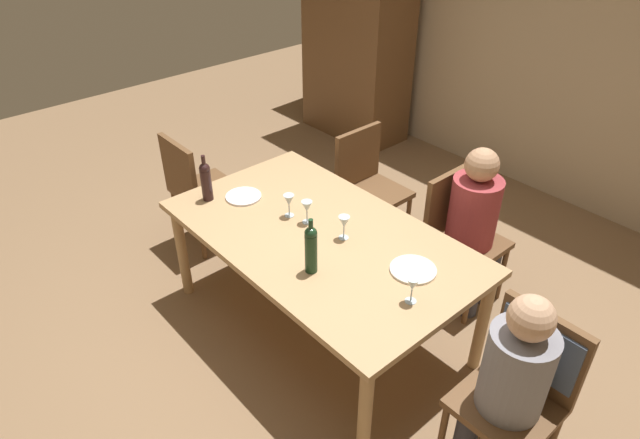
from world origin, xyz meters
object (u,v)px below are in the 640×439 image
Objects in this scene: wine_bottle_dark_red at (206,180)px; wine_glass_centre at (344,223)px; person_man_bearded at (476,219)px; wine_glass_near_right at (289,201)px; wine_glass_far at (412,285)px; dinner_plate_host at (243,196)px; wine_glass_near_left at (307,207)px; dinner_plate_guest_left at (413,270)px; person_woman_host at (511,382)px; armoire_cabinet at (357,32)px; dining_table at (320,243)px; chair_far_left at (367,181)px; chair_left_end at (195,185)px; wine_bottle_tall_green at (311,248)px; chair_right_end at (526,373)px; chair_far_right at (458,229)px.

wine_glass_centre is at bearing 22.14° from wine_bottle_dark_red.
person_man_bearded reaches higher than wine_glass_near_right.
wine_glass_centre is at bearing 168.92° from wine_glass_far.
dinner_plate_host is at bearing -46.41° from person_man_bearded.
wine_glass_near_left is 0.52m from dinner_plate_host.
person_woman_host is at bearing -13.32° from dinner_plate_guest_left.
armoire_cabinet is 3.11m from dining_table.
chair_far_left is at bearing 83.25° from dinner_plate_host.
wine_glass_far is 0.64× the size of dinner_plate_host.
chair_left_end is 0.73m from dinner_plate_host.
wine_bottle_tall_green reaches higher than chair_left_end.
wine_bottle_tall_green is at bearing -72.89° from wine_glass_centre.
chair_right_end is at bearing 66.32° from chair_far_left.
person_man_bearded is 1.11m from wine_glass_near_left.
wine_bottle_dark_red is at bearing -157.86° from wine_glass_centre.
dining_table is 1.04m from person_man_bearded.
person_woman_host is at bearing -4.78° from wine_glass_centre.
wine_glass_near_left is at bearing 15.49° from wine_glass_near_right.
dining_table is at bearing 130.91° from wine_bottle_tall_green.
wine_glass_near_right is at bearing 178.26° from wine_glass_far.
person_woman_host is 1.23m from wine_glass_centre.
armoire_cabinet is at bearing 139.95° from wine_glass_far.
person_man_bearded is at bearing 90.00° from chair_far_left.
armoire_cabinet reaches higher than wine_glass_near_right.
armoire_cabinet is 1.88× the size of person_man_bearded.
wine_glass_far is at bearing 16.24° from chair_right_end.
dinner_plate_host is at bearing 2.33° from person_woman_host.
chair_right_end is 1.00× the size of chair_far_right.
wine_glass_near_left is at bearing -27.85° from chair_far_right.
person_man_bearded reaches higher than dining_table.
wine_glass_near_left is (1.91, -2.28, -0.24)m from armoire_cabinet.
wine_glass_centre is at bearing 12.94° from wine_glass_near_right.
person_man_bearded is 1.74m from wine_bottle_dark_red.
wine_glass_far reaches higher than dinner_plate_guest_left.
chair_right_end is at bearing 6.66° from dinner_plate_host.
wine_glass_far is at bearing 22.82° from wine_bottle_tall_green.
dinner_plate_host is at bearing -1.55° from chair_left_end.
chair_far_right is 2.77× the size of wine_bottle_tall_green.
armoire_cabinet is 4.13m from person_woman_host.
chair_right_end is 0.80× the size of person_man_bearded.
wine_glass_centre is at bearing -4.78° from person_woman_host.
wine_glass_far is (-0.58, -0.02, 0.20)m from person_woman_host.
person_woman_host reaches higher than wine_bottle_dark_red.
chair_right_end is at bearing 16.24° from wine_glass_far.
chair_far_left is at bearing -27.46° from person_woman_host.
wine_bottle_tall_green is 2.23× the size of wine_glass_near_right.
wine_glass_centre is (-1.21, 0.10, 0.20)m from person_woman_host.
person_man_bearded is 3.49× the size of wine_bottle_tall_green.
armoire_cabinet reaches higher than wine_glass_centre.
dinner_plate_guest_left is (1.92, 0.24, 0.22)m from chair_left_end.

